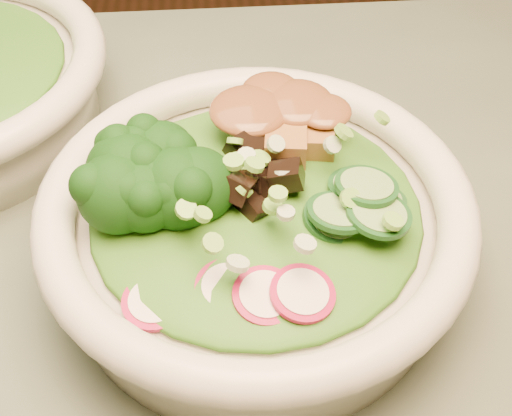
{
  "coord_description": "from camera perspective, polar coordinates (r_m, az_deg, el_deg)",
  "views": [
    {
      "loc": [
        0.02,
        -0.31,
        1.17
      ],
      "look_at": [
        0.05,
        0.03,
        0.82
      ],
      "focal_mm": 50.0,
      "sensor_mm": 36.0,
      "label": 1
    }
  ],
  "objects": [
    {
      "name": "cucumber_slices",
      "position": [
        0.48,
        8.75,
        0.34
      ],
      "size": [
        0.1,
        0.1,
        0.04
      ],
      "primitive_type": null,
      "rotation": [
        0.0,
        0.0,
        0.36
      ],
      "color": "#80AA5E",
      "rests_on": "salad_bowl"
    },
    {
      "name": "salad_bowl",
      "position": [
        0.51,
        0.0,
        -1.67
      ],
      "size": [
        0.3,
        0.3,
        0.08
      ],
      "rotation": [
        0.0,
        0.0,
        0.36
      ],
      "color": "silver",
      "rests_on": "dining_table"
    },
    {
      "name": "scallion_garnish",
      "position": [
        0.47,
        -0.0,
        2.42
      ],
      "size": [
        0.22,
        0.22,
        0.03
      ],
      "primitive_type": null,
      "color": "#74BA41",
      "rests_on": "salad_bowl"
    },
    {
      "name": "mushroom_heap",
      "position": [
        0.49,
        0.2,
        2.58
      ],
      "size": [
        0.1,
        0.1,
        0.05
      ],
      "primitive_type": null,
      "rotation": [
        0.0,
        0.0,
        0.36
      ],
      "color": "black",
      "rests_on": "salad_bowl"
    },
    {
      "name": "broccoli_florets",
      "position": [
        0.49,
        -8.32,
        2.15
      ],
      "size": [
        0.11,
        0.11,
        0.05
      ],
      "primitive_type": null,
      "rotation": [
        0.0,
        0.0,
        0.36
      ],
      "color": "black",
      "rests_on": "salad_bowl"
    },
    {
      "name": "lettuce_bed",
      "position": [
        0.49,
        -0.0,
        0.08
      ],
      "size": [
        0.23,
        0.23,
        0.03
      ],
      "primitive_type": "ellipsoid",
      "color": "#1A5912",
      "rests_on": "salad_bowl"
    },
    {
      "name": "dining_table",
      "position": [
        0.62,
        -4.44,
        -13.71
      ],
      "size": [
        1.2,
        0.8,
        0.75
      ],
      "color": "black",
      "rests_on": "ground"
    },
    {
      "name": "peanut_sauce",
      "position": [
        0.52,
        1.19,
        7.89
      ],
      "size": [
        0.08,
        0.06,
        0.02
      ],
      "primitive_type": "ellipsoid",
      "color": "brown",
      "rests_on": "tofu_cubes"
    },
    {
      "name": "radish_slices",
      "position": [
        0.44,
        -0.8,
        -6.55
      ],
      "size": [
        0.13,
        0.09,
        0.02
      ],
      "primitive_type": null,
      "rotation": [
        0.0,
        0.0,
        0.36
      ],
      "color": "maroon",
      "rests_on": "salad_bowl"
    },
    {
      "name": "tofu_cubes",
      "position": [
        0.53,
        1.17,
        6.65
      ],
      "size": [
        0.12,
        0.1,
        0.04
      ],
      "primitive_type": null,
      "rotation": [
        0.0,
        0.0,
        0.36
      ],
      "color": "#965D32",
      "rests_on": "salad_bowl"
    }
  ]
}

